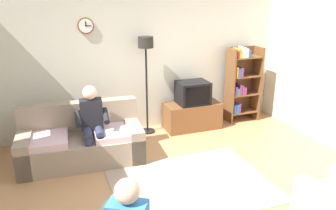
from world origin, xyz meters
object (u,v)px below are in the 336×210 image
object	(u,v)px
floor_lamp	(146,59)
person_on_couch	(92,121)
couch	(82,142)
bookshelf	(241,82)
tv_stand	(192,115)
tv	(193,93)

from	to	relation	value
floor_lamp	person_on_couch	size ratio (longest dim) A/B	1.49
couch	bookshelf	distance (m)	3.47
bookshelf	person_on_couch	size ratio (longest dim) A/B	1.27
tv_stand	bookshelf	distance (m)	1.26
tv	couch	bearing A→B (deg)	-164.21
floor_lamp	person_on_couch	distance (m)	1.61
tv_stand	person_on_couch	distance (m)	2.22
bookshelf	floor_lamp	world-z (taller)	floor_lamp
couch	person_on_couch	bearing A→B (deg)	-31.13
floor_lamp	couch	bearing A→B (deg)	-150.39
bookshelf	person_on_couch	bearing A→B (deg)	-165.27
tv	person_on_couch	world-z (taller)	person_on_couch
bookshelf	person_on_couch	xyz separation A→B (m)	(-3.17, -0.83, -0.13)
couch	bookshelf	bearing A→B (deg)	12.18
tv	floor_lamp	bearing A→B (deg)	172.18
tv_stand	person_on_couch	bearing A→B (deg)	-159.50
couch	tv	world-z (taller)	tv
couch	tv_stand	xyz separation A→B (m)	(2.22, 0.65, -0.05)
bookshelf	person_on_couch	world-z (taller)	bookshelf
bookshelf	floor_lamp	bearing A→B (deg)	179.21
tv	bookshelf	distance (m)	1.14
floor_lamp	person_on_couch	world-z (taller)	floor_lamp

